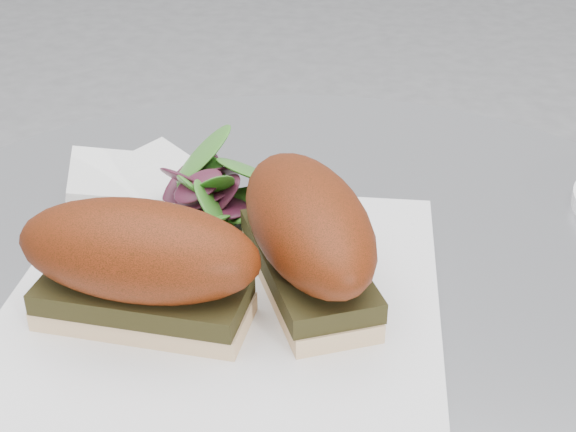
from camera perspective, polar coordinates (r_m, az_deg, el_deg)
name	(u,v)px	position (r m, az deg, el deg)	size (l,w,h in m)	color
plate	(226,301)	(0.53, -4.42, -6.02)	(0.28, 0.28, 0.02)	white
sandwich_left	(139,263)	(0.49, -10.52, -3.30)	(0.16, 0.08, 0.08)	#D2AC83
sandwich_right	(308,232)	(0.51, 1.41, -1.18)	(0.13, 0.17, 0.08)	#D2AC83
salad	(201,195)	(0.59, -6.22, 1.52)	(0.12, 0.12, 0.05)	#3D822A
napkin	(148,199)	(0.66, -9.93, 1.17)	(0.12, 0.12, 0.02)	white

